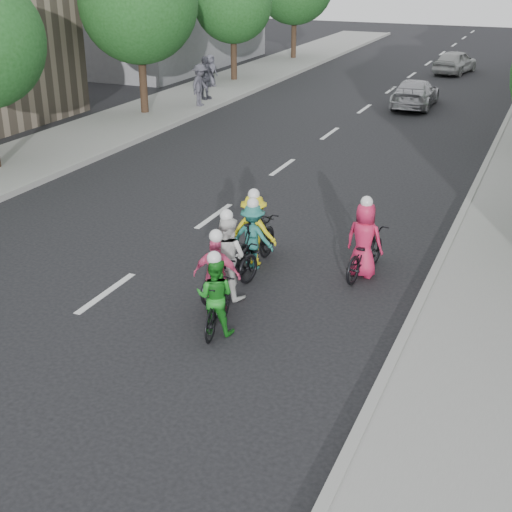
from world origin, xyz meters
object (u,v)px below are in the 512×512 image
Objects in this scene: spectator_0 at (200,85)px; spectator_2 at (210,71)px; cyclist_5 at (229,265)px; cyclist_3 at (255,236)px; cyclist_0 at (218,282)px; follow_car_trail at (455,62)px; cyclist_1 at (364,248)px; cyclist_2 at (254,240)px; follow_car_lead at (415,93)px; spectator_1 at (205,78)px; cyclist_4 at (217,301)px.

spectator_0 is 4.86m from spectator_2.
cyclist_3 is at bearing -73.89° from cyclist_5.
follow_car_trail is at bearing -99.61° from cyclist_0.
cyclist_1 is (2.11, 2.79, -0.01)m from cyclist_0.
follow_car_lead is (-0.34, 18.90, -0.04)m from cyclist_2.
spectator_2 is (-10.60, 19.03, 0.28)m from cyclist_3.
follow_car_trail reaches higher than follow_car_lead.
cyclist_5 reaches higher than cyclist_3.
follow_car_lead is (-0.42, 20.36, -0.05)m from cyclist_5.
spectator_1 is at bearing -50.48° from cyclist_5.
cyclist_0 is 0.96× the size of spectator_0.
follow_car_trail is at bearing -15.32° from spectator_1.
spectator_1 reaches higher than follow_car_trail.
cyclist_0 is 0.89× the size of cyclist_1.
cyclist_1 is 1.02× the size of cyclist_2.
cyclist_2 is 0.21m from cyclist_3.
cyclist_3 reaches higher than spectator_2.
cyclist_4 is 24.80m from spectator_2.
spectator_1 is 3.36m from spectator_2.
follow_car_lead is at bearing -98.83° from cyclist_0.
cyclist_2 is at bearing -130.48° from spectator_2.
cyclist_2 is (-0.21, 2.22, 0.01)m from cyclist_0.
spectator_1 reaches higher than cyclist_5.
cyclist_0 is 0.87× the size of cyclist_5.
cyclist_2 reaches higher than cyclist_4.
cyclist_2 is 29.19m from follow_car_trail.
follow_car_lead is (-2.67, 18.32, -0.02)m from cyclist_1.
cyclist_2 is 1.06× the size of spectator_0.
cyclist_5 is 0.48× the size of follow_car_lead.
cyclist_1 is 19.48m from spectator_1.
cyclist_0 reaches higher than spectator_2.
cyclist_3 is (-2.39, -0.37, 0.02)m from cyclist_1.
spectator_0 reaches higher than cyclist_2.
cyclist_4 is 0.87× the size of spectator_1.
follow_car_trail is (-0.40, 31.41, 0.02)m from cyclist_0.
cyclist_5 is at bearing -83.01° from cyclist_4.
spectator_1 is at bearing -72.68° from cyclist_0.
cyclist_3 is at bearing -147.10° from spectator_0.
cyclist_1 is 2.40m from cyclist_2.
cyclist_0 is 2.23m from cyclist_2.
spectator_1 is (-9.40, 16.13, 0.47)m from cyclist_2.
follow_car_lead is (-0.85, 21.80, -0.00)m from cyclist_4.
cyclist_0 is 0.89× the size of cyclist_3.
spectator_0 is (-8.91, 14.70, 0.40)m from cyclist_2.
cyclist_3 reaches higher than cyclist_4.
spectator_0 is at bearing 69.84° from follow_car_trail.
follow_car_trail is at bearing -25.96° from spectator_2.
cyclist_0 is 0.91× the size of cyclist_2.
cyclist_3 is 1.67m from cyclist_5.
cyclist_2 reaches higher than follow_car_trail.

